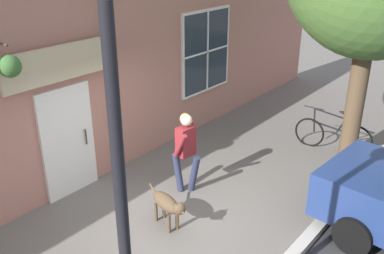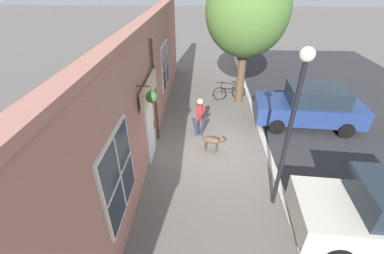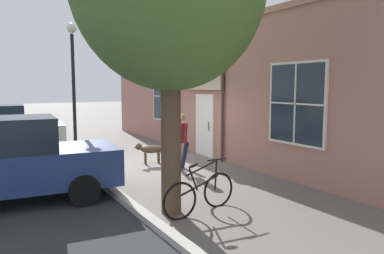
{
  "view_description": "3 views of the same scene",
  "coord_description": "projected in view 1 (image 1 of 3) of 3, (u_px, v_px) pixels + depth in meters",
  "views": [
    {
      "loc": [
        4.06,
        -4.55,
        4.45
      ],
      "look_at": [
        -0.07,
        0.53,
        1.57
      ],
      "focal_mm": 40.0,
      "sensor_mm": 36.0,
      "label": 1
    },
    {
      "loc": [
        -0.42,
        -7.85,
        5.71
      ],
      "look_at": [
        -0.75,
        -0.24,
        1.04
      ],
      "focal_mm": 24.0,
      "sensor_mm": 36.0,
      "label": 2
    },
    {
      "loc": [
        4.51,
        10.2,
        2.38
      ],
      "look_at": [
        -0.08,
        2.24,
        1.37
      ],
      "focal_mm": 35.0,
      "sensor_mm": 36.0,
      "label": 3
    }
  ],
  "objects": [
    {
      "name": "leaning_bicycle",
      "position": [
        333.0,
        134.0,
        9.75
      ],
      "size": [
        1.71,
        0.35,
        1.01
      ],
      "color": "black",
      "rests_on": "ground_plane"
    },
    {
      "name": "storefront_facade",
      "position": [
        78.0,
        73.0,
        7.82
      ],
      "size": [
        0.95,
        18.0,
        4.41
      ],
      "color": "#B27566",
      "rests_on": "ground_plane"
    },
    {
      "name": "ground_plane",
      "position": [
        176.0,
        221.0,
        7.37
      ],
      "size": [
        90.0,
        90.0,
        0.0
      ],
      "primitive_type": "plane",
      "color": "#66605B"
    },
    {
      "name": "street_lamp",
      "position": [
        117.0,
        150.0,
        3.39
      ],
      "size": [
        0.32,
        0.32,
        4.42
      ],
      "color": "black",
      "rests_on": "ground_plane"
    },
    {
      "name": "pedestrian_walking",
      "position": [
        186.0,
        146.0,
        7.9
      ],
      "size": [
        0.59,
        0.59,
        1.6
      ],
      "color": "#282D47",
      "rests_on": "ground_plane"
    },
    {
      "name": "dog_on_leash",
      "position": [
        168.0,
        204.0,
        7.05
      ],
      "size": [
        1.06,
        0.43,
        0.68
      ],
      "color": "brown",
      "rests_on": "ground_plane"
    }
  ]
}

